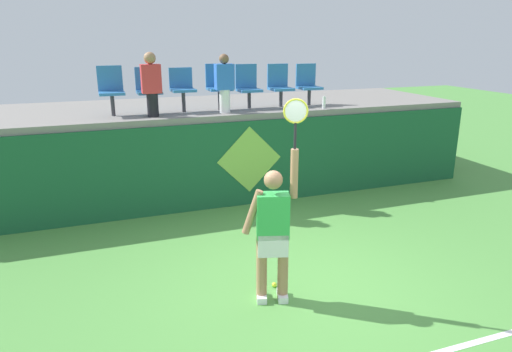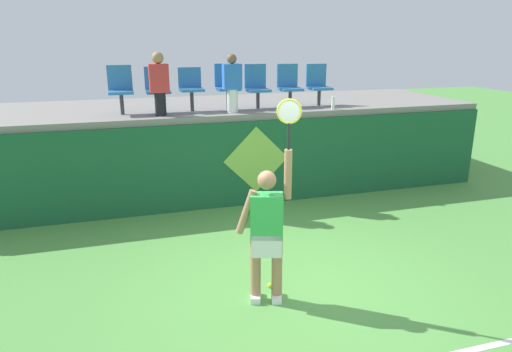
# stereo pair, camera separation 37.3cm
# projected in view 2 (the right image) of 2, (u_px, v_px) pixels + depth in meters

# --- Properties ---
(ground_plane) EXTENTS (40.00, 40.00, 0.00)m
(ground_plane) POSITION_uv_depth(u_px,v_px,m) (300.00, 290.00, 5.98)
(ground_plane) COLOR #519342
(court_back_wall) EXTENTS (10.65, 0.20, 1.62)m
(court_back_wall) POSITION_uv_depth(u_px,v_px,m) (236.00, 164.00, 8.78)
(court_back_wall) COLOR #195633
(court_back_wall) RESTS_ON ground_plane
(spectator_platform) EXTENTS (10.65, 3.00, 0.12)m
(spectator_platform) POSITION_uv_depth(u_px,v_px,m) (218.00, 107.00, 9.86)
(spectator_platform) COLOR gray
(spectator_platform) RESTS_ON court_back_wall
(tennis_player) EXTENTS (0.73, 0.36, 2.48)m
(tennis_player) POSITION_uv_depth(u_px,v_px,m) (267.00, 230.00, 5.50)
(tennis_player) COLOR white
(tennis_player) RESTS_ON ground_plane
(tennis_ball) EXTENTS (0.07, 0.07, 0.07)m
(tennis_ball) POSITION_uv_depth(u_px,v_px,m) (270.00, 285.00, 6.03)
(tennis_ball) COLOR #D1E533
(tennis_ball) RESTS_ON ground_plane
(water_bottle) EXTENTS (0.06, 0.06, 0.25)m
(water_bottle) POSITION_uv_depth(u_px,v_px,m) (333.00, 103.00, 9.10)
(water_bottle) COLOR white
(water_bottle) RESTS_ON spectator_platform
(stadium_chair_0) EXTENTS (0.44, 0.42, 0.88)m
(stadium_chair_0) POSITION_uv_depth(u_px,v_px,m) (120.00, 87.00, 8.48)
(stadium_chair_0) COLOR #38383D
(stadium_chair_0) RESTS_ON spectator_platform
(stadium_chair_1) EXTENTS (0.44, 0.42, 0.84)m
(stadium_chair_1) POSITION_uv_depth(u_px,v_px,m) (157.00, 87.00, 8.67)
(stadium_chair_1) COLOR #38383D
(stadium_chair_1) RESTS_ON spectator_platform
(stadium_chair_2) EXTENTS (0.44, 0.42, 0.81)m
(stadium_chair_2) POSITION_uv_depth(u_px,v_px,m) (191.00, 86.00, 8.84)
(stadium_chair_2) COLOR #38383D
(stadium_chair_2) RESTS_ON spectator_platform
(stadium_chair_3) EXTENTS (0.44, 0.42, 0.87)m
(stadium_chair_3) POSITION_uv_depth(u_px,v_px,m) (227.00, 84.00, 9.03)
(stadium_chair_3) COLOR #38383D
(stadium_chair_3) RESTS_ON spectator_platform
(stadium_chair_4) EXTENTS (0.44, 0.42, 0.85)m
(stadium_chair_4) POSITION_uv_depth(u_px,v_px,m) (257.00, 85.00, 9.21)
(stadium_chair_4) COLOR #38383D
(stadium_chair_4) RESTS_ON spectator_platform
(stadium_chair_5) EXTENTS (0.44, 0.42, 0.85)m
(stadium_chair_5) POSITION_uv_depth(u_px,v_px,m) (289.00, 84.00, 9.40)
(stadium_chair_5) COLOR #38383D
(stadium_chair_5) RESTS_ON spectator_platform
(stadium_chair_6) EXTENTS (0.44, 0.42, 0.84)m
(stadium_chair_6) POSITION_uv_depth(u_px,v_px,m) (318.00, 83.00, 9.58)
(stadium_chair_6) COLOR #38383D
(stadium_chair_6) RESTS_ON spectator_platform
(spectator_0) EXTENTS (0.34, 0.20, 1.08)m
(spectator_0) POSITION_uv_depth(u_px,v_px,m) (232.00, 82.00, 8.62)
(spectator_0) COLOR white
(spectator_0) RESTS_ON spectator_platform
(spectator_1) EXTENTS (0.34, 0.21, 1.12)m
(spectator_1) POSITION_uv_depth(u_px,v_px,m) (159.00, 83.00, 8.25)
(spectator_1) COLOR black
(spectator_1) RESTS_ON spectator_platform
(wall_signage_mount) EXTENTS (1.27, 0.01, 1.53)m
(wall_signage_mount) POSITION_uv_depth(u_px,v_px,m) (256.00, 204.00, 9.02)
(wall_signage_mount) COLOR #195633
(wall_signage_mount) RESTS_ON ground_plane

